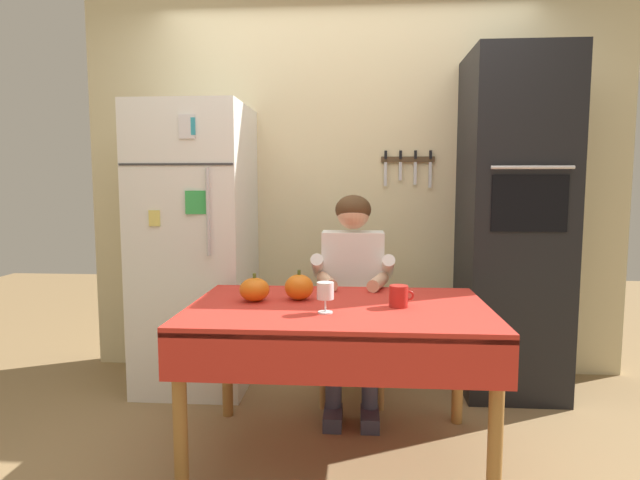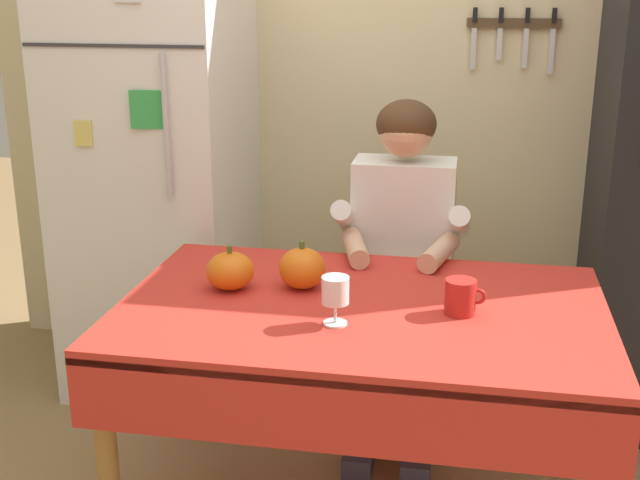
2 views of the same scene
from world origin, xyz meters
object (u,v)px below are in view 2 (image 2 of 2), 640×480
object	(u,v)px
coffee_mug	(461,297)
seated_person	(401,245)
dining_table	(360,334)
chair_behind_person	(404,286)
pumpkin_medium	(302,268)
wine_glass	(335,292)
refrigerator	(157,172)
pumpkin_large	(230,271)

from	to	relation	value
coffee_mug	seated_person	bearing A→B (deg)	110.11
dining_table	chair_behind_person	size ratio (longest dim) A/B	1.51
coffee_mug	pumpkin_medium	world-z (taller)	pumpkin_medium
coffee_mug	wine_glass	distance (m)	0.36
dining_table	coffee_mug	xyz separation A→B (m)	(0.28, 0.00, 0.13)
pumpkin_medium	dining_table	bearing A→B (deg)	-31.69
refrigerator	coffee_mug	size ratio (longest dim) A/B	15.61
pumpkin_large	wine_glass	bearing A→B (deg)	-30.44
refrigerator	dining_table	bearing A→B (deg)	-42.91
dining_table	seated_person	xyz separation A→B (m)	(0.06, 0.60, 0.08)
refrigerator	chair_behind_person	xyz separation A→B (m)	(1.01, -0.09, -0.39)
refrigerator	coffee_mug	bearing A→B (deg)	-35.56
seated_person	pumpkin_large	distance (m)	0.71
refrigerator	coffee_mug	distance (m)	1.52
seated_person	pumpkin_large	size ratio (longest dim) A/B	8.51
dining_table	chair_behind_person	bearing A→B (deg)	85.58
pumpkin_medium	seated_person	bearing A→B (deg)	61.80
refrigerator	wine_glass	world-z (taller)	refrigerator
wine_glass	pumpkin_large	xyz separation A→B (m)	(-0.36, 0.21, -0.04)
pumpkin_medium	chair_behind_person	bearing A→B (deg)	68.93
chair_behind_person	wine_glass	xyz separation A→B (m)	(-0.11, -0.93, 0.32)
chair_behind_person	pumpkin_large	world-z (taller)	chair_behind_person
refrigerator	pumpkin_medium	xyz separation A→B (m)	(0.75, -0.76, -0.10)
chair_behind_person	wine_glass	size ratio (longest dim) A/B	6.77
wine_glass	coffee_mug	bearing A→B (deg)	22.61
dining_table	pumpkin_medium	xyz separation A→B (m)	(-0.20, 0.12, 0.15)
wine_glass	pumpkin_large	size ratio (longest dim) A/B	0.94
chair_behind_person	refrigerator	bearing A→B (deg)	174.89
dining_table	seated_person	bearing A→B (deg)	84.21
pumpkin_large	chair_behind_person	bearing A→B (deg)	56.73
seated_person	coffee_mug	xyz separation A→B (m)	(0.22, -0.60, 0.05)
seated_person	pumpkin_medium	distance (m)	0.55
chair_behind_person	dining_table	bearing A→B (deg)	-94.42
dining_table	seated_person	world-z (taller)	seated_person
refrigerator	chair_behind_person	bearing A→B (deg)	-5.11
refrigerator	seated_person	size ratio (longest dim) A/B	1.45
refrigerator	wine_glass	xyz separation A→B (m)	(0.90, -1.02, -0.07)
seated_person	pumpkin_medium	xyz separation A→B (m)	(-0.26, -0.48, 0.07)
refrigerator	seated_person	xyz separation A→B (m)	(1.01, -0.28, -0.16)
coffee_mug	pumpkin_large	distance (m)	0.69
refrigerator	pumpkin_medium	bearing A→B (deg)	-45.33
wine_glass	pumpkin_medium	world-z (taller)	pumpkin_medium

